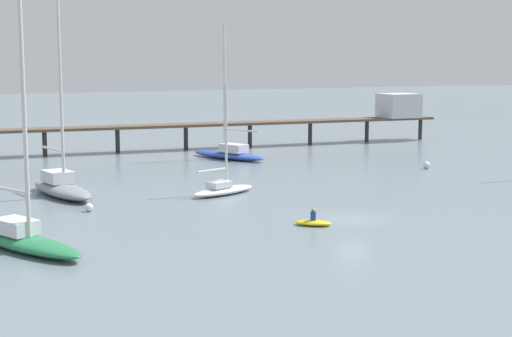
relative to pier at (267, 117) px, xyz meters
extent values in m
plane|color=slate|center=(-14.22, -40.98, -3.53)|extent=(400.00, 400.00, 0.00)
cube|color=brown|center=(-14.22, 1.13, -0.66)|extent=(73.95, 8.96, 0.30)
cylinder|color=#38332D|center=(-26.17, 2.08, -2.17)|extent=(0.50, 0.50, 2.72)
cylinder|color=#38332D|center=(-18.20, 1.45, -2.17)|extent=(0.50, 0.50, 2.72)
cylinder|color=#38332D|center=(-10.23, 0.81, -2.17)|extent=(0.50, 0.50, 2.72)
cylinder|color=#38332D|center=(-2.27, 0.18, -2.17)|extent=(0.50, 0.50, 2.72)
cylinder|color=#38332D|center=(5.70, -0.45, -2.17)|extent=(0.50, 0.50, 2.72)
cylinder|color=#38332D|center=(13.67, -1.09, -2.17)|extent=(0.50, 0.50, 2.72)
cylinder|color=#38332D|center=(21.64, -1.72, -2.17)|extent=(0.50, 0.50, 2.72)
cube|color=silver|center=(18.24, -1.45, 1.02)|extent=(4.74, 4.74, 3.05)
ellipsoid|color=#2D4CB7|center=(-9.16, -8.99, -3.15)|extent=(5.96, 9.97, 0.76)
cube|color=silver|center=(-8.85, -9.71, -2.32)|extent=(2.62, 3.31, 0.89)
cylinder|color=silver|center=(-9.35, -8.53, 3.90)|extent=(0.24, 0.24, 13.33)
cylinder|color=silver|center=(-8.45, -10.67, -0.37)|extent=(1.98, 4.35, 0.19)
ellipsoid|color=gray|center=(-29.74, -23.87, -3.04)|extent=(4.20, 9.76, 0.99)
cube|color=silver|center=(-29.87, -23.13, -2.09)|extent=(2.25, 2.99, 0.91)
cylinder|color=silver|center=(-29.66, -24.34, 4.46)|extent=(0.23, 0.23, 14.00)
cylinder|color=silver|center=(-30.02, -22.27, -0.02)|extent=(0.92, 4.17, 0.19)
ellipsoid|color=#287F4C|center=(-35.17, -40.02, -3.13)|extent=(6.10, 10.02, 0.80)
cube|color=silver|center=(-35.49, -39.29, -2.32)|extent=(2.49, 3.02, 0.83)
cylinder|color=silver|center=(-34.97, -40.47, 4.05)|extent=(0.24, 0.24, 13.55)
cylinder|color=silver|center=(-35.74, -38.73, -0.29)|extent=(1.73, 3.57, 0.19)
ellipsoid|color=white|center=(-18.18, -28.62, -3.23)|extent=(6.33, 3.77, 0.60)
cube|color=silver|center=(-18.64, -28.80, -2.68)|extent=(2.13, 1.77, 0.49)
cylinder|color=silver|center=(-17.89, -28.52, 1.08)|extent=(0.19, 0.19, 8.02)
cylinder|color=silver|center=(-19.31, -29.05, -1.49)|extent=(2.88, 1.20, 0.15)
ellipsoid|color=yellow|center=(-17.57, -41.54, -3.36)|extent=(2.53, 2.30, 0.35)
cylinder|color=navy|center=(-17.57, -41.54, -2.91)|extent=(0.50, 0.50, 0.55)
sphere|color=tan|center=(-17.57, -41.54, -2.51)|extent=(0.24, 0.24, 0.24)
sphere|color=silver|center=(5.11, -24.10, -3.18)|extent=(0.71, 0.71, 0.71)
sphere|color=silver|center=(-29.34, -30.84, -3.23)|extent=(0.60, 0.60, 0.60)
sphere|color=silver|center=(-28.95, -16.21, -3.28)|extent=(0.51, 0.51, 0.51)
camera|label=1|loc=(-41.76, -83.24, 6.99)|focal=54.11mm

